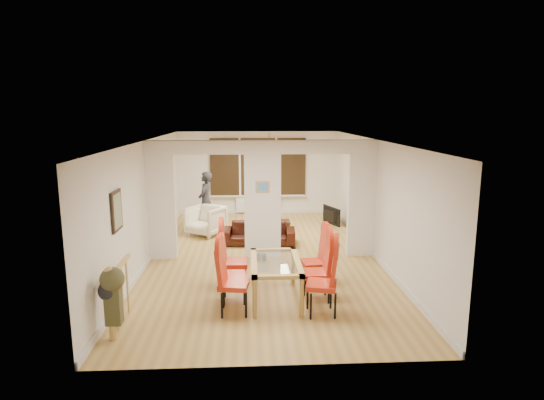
{
  "coord_description": "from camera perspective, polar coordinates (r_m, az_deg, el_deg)",
  "views": [
    {
      "loc": [
        -0.31,
        -9.79,
        3.19
      ],
      "look_at": [
        0.24,
        0.6,
        1.17
      ],
      "focal_mm": 30.0,
      "sensor_mm": 36.0,
      "label": 1
    }
  ],
  "objects": [
    {
      "name": "dining_chair_lb",
      "position": [
        7.82,
        -4.78,
        -8.97
      ],
      "size": [
        0.47,
        0.47,
        1.05
      ],
      "primitive_type": null,
      "rotation": [
        0.0,
        0.0,
        0.12
      ],
      "color": "red",
      "rests_on": "floor"
    },
    {
      "name": "pendant_light",
      "position": [
        13.15,
        -0.36,
        6.43
      ],
      "size": [
        0.36,
        0.36,
        0.36
      ],
      "primitive_type": "sphere",
      "color": "orange",
      "rests_on": "room_walls"
    },
    {
      "name": "stair_newel",
      "position": [
        7.36,
        -18.42,
        -10.62
      ],
      "size": [
        0.4,
        1.2,
        1.1
      ],
      "primitive_type": null,
      "color": "tan",
      "rests_on": "floor"
    },
    {
      "name": "pillar_photo",
      "position": [
        9.83,
        -1.18,
        1.66
      ],
      "size": [
        0.3,
        0.03,
        0.25
      ],
      "primitive_type": "cube",
      "color": "#4C8CD8",
      "rests_on": "divider_wall"
    },
    {
      "name": "dining_table",
      "position": [
        7.91,
        0.45,
        -10.04
      ],
      "size": [
        0.84,
        1.5,
        0.7
      ],
      "primitive_type": null,
      "color": "#AF8940",
      "rests_on": "floor"
    },
    {
      "name": "bottle",
      "position": [
        12.5,
        0.21,
        -2.11
      ],
      "size": [
        0.07,
        0.07,
        0.26
      ],
      "primitive_type": "cylinder",
      "color": "#143F19",
      "rests_on": "coffee_table"
    },
    {
      "name": "wall_poster",
      "position": [
        7.86,
        -18.91,
        -1.28
      ],
      "size": [
        0.04,
        0.52,
        0.67
      ],
      "primitive_type": "cube",
      "color": "gray",
      "rests_on": "room_walls"
    },
    {
      "name": "dining_chair_rc",
      "position": [
        8.46,
        5.28,
        -7.34
      ],
      "size": [
        0.48,
        0.48,
        1.07
      ],
      "primitive_type": null,
      "rotation": [
        0.0,
        0.0,
        0.14
      ],
      "color": "red",
      "rests_on": "floor"
    },
    {
      "name": "person",
      "position": [
        12.57,
        -8.33,
        -0.09
      ],
      "size": [
        0.65,
        0.5,
        1.6
      ],
      "primitive_type": "imported",
      "rotation": [
        0.0,
        0.0,
        -1.79
      ],
      "color": "black",
      "rests_on": "floor"
    },
    {
      "name": "dining_chair_ra",
      "position": [
        7.35,
        6.24,
        -9.89
      ],
      "size": [
        0.56,
        0.56,
        1.16
      ],
      "primitive_type": null,
      "rotation": [
        0.0,
        0.0,
        -0.24
      ],
      "color": "red",
      "rests_on": "floor"
    },
    {
      "name": "shoes",
      "position": [
        10.07,
        -1.36,
        -7.22
      ],
      "size": [
        0.22,
        0.24,
        0.09
      ],
      "primitive_type": null,
      "color": "black",
      "rests_on": "floor"
    },
    {
      "name": "bay_window_blinds",
      "position": [
        14.33,
        -1.77,
        4.19
      ],
      "size": [
        3.0,
        0.08,
        1.8
      ],
      "primitive_type": "cube",
      "color": "black",
      "rests_on": "room_walls"
    },
    {
      "name": "sofa",
      "position": [
        11.2,
        -1.7,
        -4.18
      ],
      "size": [
        1.83,
        0.81,
        0.52
      ],
      "primitive_type": "imported",
      "rotation": [
        0.0,
        0.0,
        -0.06
      ],
      "color": "black",
      "rests_on": "floor"
    },
    {
      "name": "floor",
      "position": [
        10.3,
        -1.16,
        -7.07
      ],
      "size": [
        5.0,
        9.0,
        0.01
      ],
      "primitive_type": "cube",
      "color": "#B58F49",
      "rests_on": "ground"
    },
    {
      "name": "dining_chair_la",
      "position": [
        7.37,
        -4.8,
        -9.88
      ],
      "size": [
        0.52,
        0.52,
        1.14
      ],
      "primitive_type": null,
      "rotation": [
        0.0,
        0.0,
        -0.15
      ],
      "color": "red",
      "rests_on": "floor"
    },
    {
      "name": "radiator",
      "position": [
        14.48,
        -1.74,
        -0.54
      ],
      "size": [
        1.4,
        0.08,
        0.5
      ],
      "primitive_type": "cube",
      "color": "white",
      "rests_on": "floor"
    },
    {
      "name": "television",
      "position": [
        13.21,
        7.13,
        -1.96
      ],
      "size": [
        0.87,
        0.42,
        0.51
      ],
      "primitive_type": "imported",
      "rotation": [
        0.0,
        0.0,
        1.93
      ],
      "color": "black",
      "rests_on": "floor"
    },
    {
      "name": "dining_chair_rb",
      "position": [
        7.89,
        5.65,
        -8.59
      ],
      "size": [
        0.44,
        0.44,
        1.11
      ],
      "primitive_type": null,
      "rotation": [
        0.0,
        0.0,
        -0.0
      ],
      "color": "red",
      "rests_on": "floor"
    },
    {
      "name": "bowl",
      "position": [
        12.67,
        0.44,
        -2.41
      ],
      "size": [
        0.22,
        0.22,
        0.05
      ],
      "primitive_type": "imported",
      "color": "#332211",
      "rests_on": "coffee_table"
    },
    {
      "name": "room_walls",
      "position": [
        9.97,
        -1.19,
        0.05
      ],
      "size": [
        5.0,
        9.0,
        2.6
      ],
      "primitive_type": null,
      "color": "silver",
      "rests_on": "floor"
    },
    {
      "name": "armchair",
      "position": [
        12.1,
        -8.29,
        -2.56
      ],
      "size": [
        1.14,
        1.15,
        0.77
      ],
      "primitive_type": "imported",
      "rotation": [
        0.0,
        0.0,
        -0.56
      ],
      "color": "beige",
      "rests_on": "floor"
    },
    {
      "name": "coffee_table",
      "position": [
        12.62,
        -0.01,
        -3.13
      ],
      "size": [
        1.05,
        0.62,
        0.23
      ],
      "primitive_type": null,
      "rotation": [
        0.0,
        0.0,
        0.12
      ],
      "color": "#332211",
      "rests_on": "floor"
    },
    {
      "name": "divider_wall",
      "position": [
        9.97,
        -1.19,
        0.05
      ],
      "size": [
        5.0,
        0.18,
        2.6
      ],
      "primitive_type": "cube",
      "color": "white",
      "rests_on": "floor"
    },
    {
      "name": "dining_chair_lc",
      "position": [
        8.33,
        -4.74,
        -7.25
      ],
      "size": [
        0.48,
        0.48,
        1.18
      ],
      "primitive_type": null,
      "rotation": [
        0.0,
        0.0,
        -0.01
      ],
      "color": "red",
      "rests_on": "floor"
    }
  ]
}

